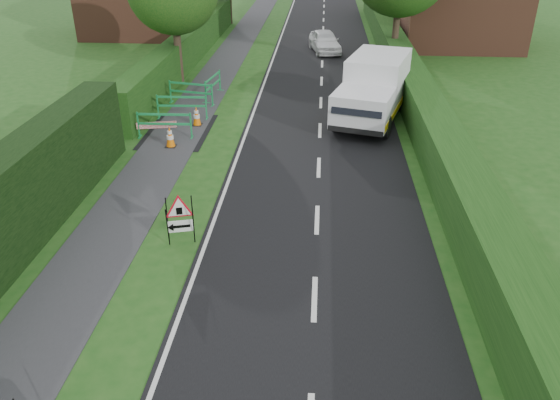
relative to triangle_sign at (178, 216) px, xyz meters
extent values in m
plane|color=#1C4D16|center=(0.99, -2.99, -0.83)|extent=(120.00, 120.00, 0.00)
cube|color=black|center=(3.49, 32.01, -0.83)|extent=(6.00, 90.00, 0.02)
cube|color=#2D2D30|center=(-2.01, 32.01, -0.83)|extent=(2.00, 90.00, 0.02)
cube|color=#14380F|center=(-4.01, 19.01, -0.83)|extent=(1.00, 24.00, 1.80)
cube|color=#14380F|center=(7.49, 13.01, -0.83)|extent=(1.20, 50.00, 1.50)
cylinder|color=#2D2116|center=(-3.61, 15.01, 0.48)|extent=(0.36, 0.36, 2.62)
cylinder|color=#2D2116|center=(7.39, 19.01, 0.66)|extent=(0.36, 0.36, 2.97)
cylinder|color=#2D2116|center=(-3.61, 31.01, 0.57)|extent=(0.36, 0.36, 2.80)
cylinder|color=#2D2116|center=(7.39, 35.01, 0.39)|extent=(0.36, 0.36, 2.45)
cylinder|color=black|center=(-0.24, -0.20, -0.21)|extent=(0.12, 0.36, 1.20)
cylinder|color=black|center=(-0.32, 0.09, -0.21)|extent=(0.12, 0.36, 1.20)
cylinder|color=black|center=(0.38, -0.03, -0.21)|extent=(0.12, 0.36, 1.20)
cylinder|color=black|center=(0.31, 0.26, -0.21)|extent=(0.12, 0.36, 1.20)
cube|color=white|center=(0.04, 0.01, -0.29)|extent=(0.65, 0.19, 0.32)
cube|color=black|center=(0.04, -0.01, -0.29)|extent=(0.46, 0.13, 0.08)
cone|color=black|center=(-0.21, -0.07, -0.29)|extent=(0.20, 0.23, 0.19)
cube|color=black|center=(0.04, -0.01, 0.16)|extent=(0.15, 0.05, 0.19)
cube|color=silver|center=(5.79, 10.76, 0.63)|extent=(2.97, 3.86, 2.04)
cube|color=silver|center=(5.07, 8.28, 0.23)|extent=(2.64, 2.70, 1.25)
cube|color=black|center=(4.78, 7.27, 0.54)|extent=(1.85, 0.75, 0.57)
cube|color=yellow|center=(4.49, 10.10, -0.18)|extent=(1.47, 5.02, 0.25)
cube|color=yellow|center=(6.54, 9.51, -0.18)|extent=(1.47, 5.02, 0.25)
cube|color=black|center=(4.78, 7.27, -0.32)|extent=(2.02, 0.70, 0.21)
cylinder|color=black|center=(4.14, 8.49, -0.41)|extent=(0.48, 0.88, 0.84)
cylinder|color=black|center=(5.97, 7.96, -0.41)|extent=(0.48, 0.88, 0.84)
cylinder|color=black|center=(5.09, 11.76, -0.41)|extent=(0.48, 0.88, 0.84)
cylinder|color=black|center=(6.91, 11.23, -0.41)|extent=(0.48, 0.88, 0.84)
cube|color=black|center=(5.96, 8.83, -0.81)|extent=(0.38, 0.38, 0.04)
cone|color=orange|center=(5.96, 8.83, -0.42)|extent=(0.32, 0.32, 0.75)
cylinder|color=white|center=(5.96, 8.83, -0.45)|extent=(0.25, 0.25, 0.14)
cylinder|color=white|center=(5.96, 8.83, -0.27)|extent=(0.17, 0.17, 0.10)
cube|color=black|center=(6.41, 11.12, -0.81)|extent=(0.38, 0.38, 0.04)
cone|color=orange|center=(6.41, 11.12, -0.42)|extent=(0.32, 0.32, 0.75)
cylinder|color=white|center=(6.41, 11.12, -0.45)|extent=(0.25, 0.25, 0.14)
cylinder|color=white|center=(6.41, 11.12, -0.27)|extent=(0.17, 0.17, 0.10)
cube|color=black|center=(6.01, 12.40, -0.81)|extent=(0.38, 0.38, 0.04)
cone|color=orange|center=(6.01, 12.40, -0.42)|extent=(0.32, 0.32, 0.75)
cylinder|color=white|center=(6.01, 12.40, -0.45)|extent=(0.25, 0.25, 0.14)
cylinder|color=white|center=(6.01, 12.40, -0.27)|extent=(0.17, 0.17, 0.10)
cube|color=black|center=(-1.92, 6.45, -0.81)|extent=(0.38, 0.38, 0.04)
cone|color=orange|center=(-1.92, 6.45, -0.42)|extent=(0.32, 0.32, 0.75)
cylinder|color=white|center=(-1.92, 6.45, -0.45)|extent=(0.25, 0.25, 0.14)
cylinder|color=white|center=(-1.92, 6.45, -0.27)|extent=(0.17, 0.17, 0.10)
cube|color=black|center=(-1.43, 8.74, -0.81)|extent=(0.38, 0.38, 0.04)
cone|color=orange|center=(-1.43, 8.74, -0.42)|extent=(0.32, 0.32, 0.75)
cylinder|color=white|center=(-1.43, 8.74, -0.45)|extent=(0.25, 0.25, 0.14)
cylinder|color=white|center=(-1.43, 8.74, -0.27)|extent=(0.17, 0.17, 0.10)
cube|color=#188744|center=(-3.34, 7.30, -0.33)|extent=(0.05, 0.05, 1.00)
cube|color=#188744|center=(-1.34, 7.36, -0.33)|extent=(0.05, 0.05, 1.00)
cube|color=#188744|center=(-2.34, 7.33, 0.09)|extent=(2.00, 0.10, 0.08)
cube|color=#188744|center=(-2.34, 7.33, -0.28)|extent=(2.00, 0.10, 0.08)
cube|color=#188744|center=(-3.34, 7.30, -0.81)|extent=(0.07, 0.35, 0.04)
cube|color=#188744|center=(-1.34, 7.36, -0.81)|extent=(0.07, 0.35, 0.04)
cube|color=#188744|center=(-3.19, 9.45, -0.33)|extent=(0.05, 0.05, 1.00)
cube|color=#188744|center=(-1.19, 9.52, -0.33)|extent=(0.05, 0.05, 1.00)
cube|color=#188744|center=(-2.19, 9.49, 0.09)|extent=(2.00, 0.12, 0.08)
cube|color=#188744|center=(-2.19, 9.49, -0.28)|extent=(2.00, 0.12, 0.08)
cube|color=#188744|center=(-3.19, 9.45, -0.81)|extent=(0.07, 0.35, 0.04)
cube|color=#188744|center=(-1.19, 9.52, -0.81)|extent=(0.07, 0.35, 0.04)
cube|color=#188744|center=(-3.22, 11.60, -0.33)|extent=(0.06, 0.06, 1.00)
cube|color=#188744|center=(-1.26, 11.19, -0.33)|extent=(0.06, 0.06, 1.00)
cube|color=#188744|center=(-2.24, 11.39, 0.09)|extent=(1.97, 0.46, 0.08)
cube|color=#188744|center=(-2.24, 11.39, -0.28)|extent=(1.97, 0.46, 0.08)
cube|color=#188744|center=(-3.22, 11.60, -0.81)|extent=(0.13, 0.35, 0.04)
cube|color=#188744|center=(-1.26, 11.19, -0.81)|extent=(0.13, 0.35, 0.04)
cube|color=#188744|center=(-1.62, 11.57, -0.33)|extent=(0.06, 0.06, 1.00)
cube|color=#188744|center=(-1.34, 13.55, -0.33)|extent=(0.06, 0.06, 1.00)
cube|color=#188744|center=(-1.48, 12.56, 0.09)|extent=(0.33, 1.99, 0.08)
cube|color=#188744|center=(-1.48, 12.56, -0.28)|extent=(0.33, 1.99, 0.08)
cube|color=#188744|center=(-1.62, 11.57, -0.81)|extent=(0.35, 0.11, 0.04)
cube|color=#188744|center=(-1.34, 13.55, -0.81)|extent=(0.35, 0.11, 0.04)
cube|color=red|center=(-2.68, 7.45, -0.83)|extent=(1.47, 0.36, 0.25)
imported|color=white|center=(3.60, 22.08, -0.19)|extent=(2.24, 3.97, 1.28)
camera|label=1|loc=(3.46, -11.67, 6.78)|focal=35.00mm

